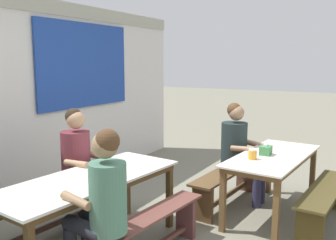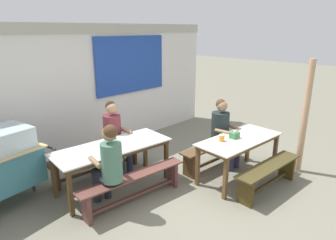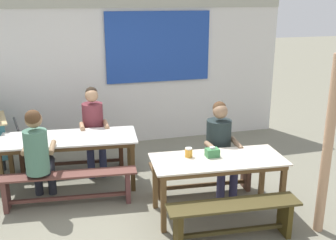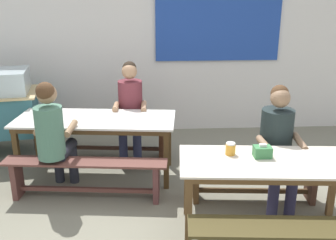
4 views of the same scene
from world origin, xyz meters
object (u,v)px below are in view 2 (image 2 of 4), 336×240
bench_near_back (212,152)px  condiment_jar (222,138)px  dining_table_far (113,150)px  bench_far_back (97,159)px  person_center_facing (115,133)px  person_right_near_table (223,129)px  bench_far_front (134,185)px  bench_near_front (268,174)px  tissue_box (234,135)px  wooden_support_post (305,118)px  dining_table_near (239,143)px  person_left_back_turned (109,162)px

bench_near_back → condiment_jar: condiment_jar is taller
dining_table_far → bench_far_back: size_ratio=1.11×
person_center_facing → person_right_near_table: person_center_facing is taller
bench_far_front → person_right_near_table: 2.08m
person_center_facing → bench_near_front: bearing=-61.8°
bench_near_back → tissue_box: (-0.09, -0.51, 0.50)m
person_right_near_table → condiment_jar: (-0.57, -0.35, 0.07)m
person_right_near_table → wooden_support_post: 1.45m
dining_table_near → person_center_facing: bearing=126.4°
bench_near_back → bench_near_front: size_ratio=1.00×
person_left_back_turned → wooden_support_post: wooden_support_post is taller
person_center_facing → condiment_jar: person_center_facing is taller
bench_far_back → tissue_box: tissue_box is taller
dining_table_near → person_left_back_turned: bearing=158.6°
bench_near_front → person_center_facing: 2.73m
bench_near_front → person_right_near_table: person_right_near_table is taller
bench_near_back → wooden_support_post: 1.76m
dining_table_far → condiment_jar: bearing=-39.5°
bench_far_back → wooden_support_post: (2.67, -2.58, 0.73)m
bench_far_back → tissue_box: bearing=-48.3°
bench_near_front → person_right_near_table: 1.21m
bench_near_back → person_center_facing: bearing=138.8°
tissue_box → wooden_support_post: (1.05, -0.76, 0.24)m
bench_near_back → person_left_back_turned: size_ratio=1.14×
bench_far_back → condiment_jar: size_ratio=15.17×
dining_table_far → bench_far_front: (-0.06, -0.59, -0.37)m
tissue_box → condiment_jar: tissue_box is taller
bench_far_back → person_center_facing: person_center_facing is taller
dining_table_far → person_center_facing: 0.63m
bench_far_front → person_left_back_turned: size_ratio=1.36×
condiment_jar → bench_near_front: bearing=-69.4°
person_right_near_table → tissue_box: (-0.29, -0.43, 0.06)m
dining_table_far → bench_near_back: dining_table_far is taller
bench_far_back → bench_far_front: bearing=-95.9°
bench_far_back → dining_table_far: bearing=-95.9°
bench_far_back → bench_far_front: (-0.12, -1.18, -0.01)m
condiment_jar → tissue_box: bearing=-14.5°
person_left_back_turned → person_center_facing: (0.80, 0.96, -0.00)m
bench_far_front → condiment_jar: condiment_jar is taller
dining_table_far → condiment_jar: (1.39, -1.15, 0.13)m
dining_table_far → person_right_near_table: 2.12m
bench_near_back → tissue_box: 0.72m
dining_table_far → dining_table_near: bearing=-37.2°
dining_table_far → wooden_support_post: size_ratio=0.95×
bench_far_back → person_left_back_turned: person_left_back_turned is taller
bench_far_front → bench_near_back: (1.83, -0.13, 0.00)m
tissue_box → dining_table_far: bearing=143.9°
dining_table_far → person_left_back_turned: size_ratio=1.48×
dining_table_near → wooden_support_post: 1.27m
bench_far_front → tissue_box: size_ratio=11.27×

